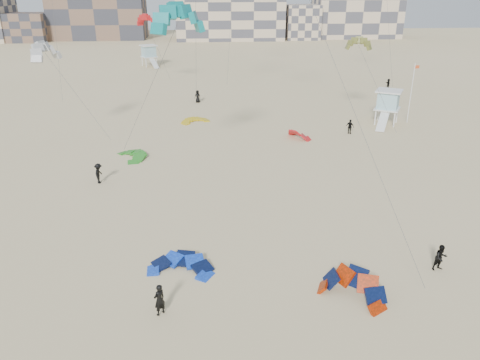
{
  "coord_description": "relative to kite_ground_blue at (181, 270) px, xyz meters",
  "views": [
    {
      "loc": [
        1.68,
        -20.36,
        16.65
      ],
      "look_at": [
        3.7,
        6.0,
        5.35
      ],
      "focal_mm": 35.0,
      "sensor_mm": 36.0,
      "label": 1
    }
  ],
  "objects": [
    {
      "name": "kitesurfer_f",
      "position": [
        32.46,
        51.06,
        0.82
      ],
      "size": [
        0.58,
        1.55,
        1.63
      ],
      "primitive_type": "imported",
      "rotation": [
        0.0,
        0.0,
        -1.64
      ],
      "color": "black",
      "rests_on": "ground"
    },
    {
      "name": "kite_fly_teal_a",
      "position": [
        -0.06,
        13.72,
        13.72
      ],
      "size": [
        9.41,
        9.63,
        14.38
      ],
      "rotation": [
        0.0,
        0.0,
        0.6
      ],
      "color": "#127E87",
      "rests_on": "ground"
    },
    {
      "name": "kitesurfer_e",
      "position": [
        0.76,
        43.7,
        0.91
      ],
      "size": [
        1.03,
        0.85,
        1.81
      ],
      "primitive_type": "imported",
      "rotation": [
        0.0,
        0.0,
        -0.36
      ],
      "color": "black",
      "rests_on": "ground"
    },
    {
      "name": "condo_mid",
      "position": [
        10.12,
        125.51,
        6.0
      ],
      "size": [
        32.0,
        16.0,
        12.0
      ],
      "primitive_type": "cube",
      "color": "beige",
      "rests_on": "ground"
    },
    {
      "name": "kite_fly_grey",
      "position": [
        -14.59,
        26.32,
        9.72
      ],
      "size": [
        8.82,
        5.35,
        10.31
      ],
      "rotation": [
        0.0,
        0.0,
        1.22
      ],
      "color": "silver",
      "rests_on": "ground"
    },
    {
      "name": "kite_ground_red_far",
      "position": [
        12.41,
        25.71,
        0.0
      ],
      "size": [
        4.12,
        4.07,
        2.91
      ],
      "primitive_type": null,
      "rotation": [
        0.68,
        0.0,
        2.13
      ],
      "color": "red",
      "rests_on": "ground"
    },
    {
      "name": "kitesurfer_main",
      "position": [
        -0.93,
        -4.13,
        0.94
      ],
      "size": [
        0.81,
        0.8,
        1.88
      ],
      "primitive_type": "imported",
      "rotation": [
        0.0,
        0.0,
        3.9
      ],
      "color": "black",
      "rests_on": "ground"
    },
    {
      "name": "condo_fill_left",
      "position": [
        -49.88,
        123.51,
        4.0
      ],
      "size": [
        12.0,
        10.0,
        8.0
      ],
      "primitive_type": "cube",
      "color": "brown",
      "rests_on": "ground"
    },
    {
      "name": "kitesurfer_d",
      "position": [
        18.74,
        26.91,
        0.86
      ],
      "size": [
        1.02,
        0.99,
        1.72
      ],
      "primitive_type": "imported",
      "rotation": [
        0.0,
        0.0,
        2.39
      ],
      "color": "black",
      "rests_on": "ground"
    },
    {
      "name": "lifeguard_tower_far",
      "position": [
        -9.57,
        76.45,
        2.15
      ],
      "size": [
        4.11,
        6.49,
        4.34
      ],
      "rotation": [
        0.0,
        0.0,
        0.46
      ],
      "color": "white",
      "rests_on": "ground"
    },
    {
      "name": "condo_fill_right",
      "position": [
        32.12,
        123.51,
        5.0
      ],
      "size": [
        10.0,
        10.0,
        10.0
      ],
      "primitive_type": "cube",
      "color": "beige",
      "rests_on": "ground"
    },
    {
      "name": "kite_ground_yellow",
      "position": [
        0.46,
        33.35,
        0.0
      ],
      "size": [
        4.58,
        4.67,
        1.13
      ],
      "primitive_type": null,
      "rotation": [
        0.14,
        0.0,
        0.44
      ],
      "color": "#D7C90E",
      "rests_on": "ground"
    },
    {
      "name": "kitesurfer_c",
      "position": [
        -7.77,
        14.29,
        0.92
      ],
      "size": [
        0.8,
        1.25,
        1.84
      ],
      "primitive_type": "imported",
      "rotation": [
        0.0,
        0.0,
        1.47
      ],
      "color": "black",
      "rests_on": "ground"
    },
    {
      "name": "condo_east",
      "position": [
        50.12,
        127.51,
        8.0
      ],
      "size": [
        26.0,
        14.0,
        16.0
      ],
      "primitive_type": "cube",
      "color": "beige",
      "rests_on": "ground"
    },
    {
      "name": "kite_fly_red",
      "position": [
        -6.92,
        52.9,
        10.8
      ],
      "size": [
        5.3,
        5.86,
        11.04
      ],
      "rotation": [
        0.0,
        0.0,
        2.49
      ],
      "color": "red",
      "rests_on": "ground"
    },
    {
      "name": "ground",
      "position": [
        0.12,
        -4.49,
        0.0
      ],
      "size": [
        320.0,
        320.0,
        0.0
      ],
      "primitive_type": "plane",
      "color": "beige",
      "rests_on": "ground"
    },
    {
      "name": "flagpole",
      "position": [
        27.43,
        30.97,
        3.93
      ],
      "size": [
        0.61,
        0.09,
        7.46
      ],
      "color": "white",
      "rests_on": "ground"
    },
    {
      "name": "kite_ground_green",
      "position": [
        -5.8,
        20.78,
        0.0
      ],
      "size": [
        5.23,
        5.11,
        1.5
      ],
      "primitive_type": null,
      "rotation": [
        0.18,
        0.0,
        -1.12
      ],
      "color": "green",
      "rests_on": "ground"
    },
    {
      "name": "condo_west_b",
      "position": [
        -29.88,
        129.51,
        9.0
      ],
      "size": [
        28.0,
        14.0,
        18.0
      ],
      "primitive_type": "cube",
      "color": "brown",
      "rests_on": "ground"
    },
    {
      "name": "kitesurfer_b",
      "position": [
        16.09,
        -1.19,
        0.87
      ],
      "size": [
        0.94,
        0.79,
        1.73
      ],
      "primitive_type": "imported",
      "rotation": [
        0.0,
        0.0,
        0.17
      ],
      "color": "black",
      "rests_on": "ground"
    },
    {
      "name": "kite_fly_olive",
      "position": [
        20.08,
        30.76,
        9.69
      ],
      "size": [
        4.92,
        8.92,
        9.94
      ],
      "rotation": [
        0.0,
        0.0,
        -0.38
      ],
      "color": "olive",
      "rests_on": "ground"
    },
    {
      "name": "lifeguard_tower_near",
      "position": [
        24.49,
        30.66,
        2.11
      ],
      "size": [
        4.1,
        6.38,
        4.25
      ],
      "rotation": [
        0.0,
        0.0,
        -0.51
      ],
      "color": "white",
      "rests_on": "ground"
    },
    {
      "name": "kite_ground_blue",
      "position": [
        0.0,
        0.0,
        0.0
      ],
      "size": [
        4.89,
        5.06,
        2.2
      ],
      "primitive_type": null,
      "rotation": [
        0.28,
        0.0,
        -0.25
      ],
      "color": "blue",
      "rests_on": "ground"
    },
    {
      "name": "kite_ground_orange",
      "position": [
        9.81,
        -3.49,
        0.0
      ],
      "size": [
        5.58,
        5.57,
        4.0
      ],
      "primitive_type": null,
      "rotation": [
        0.88,
        0.0,
        -0.72
      ],
      "color": "#F42700",
      "rests_on": "ground"
    }
  ]
}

